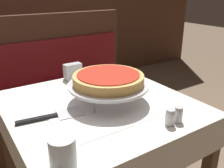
{
  "coord_description": "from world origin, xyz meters",
  "views": [
    {
      "loc": [
        -0.53,
        -0.91,
        1.24
      ],
      "look_at": [
        0.04,
        -0.04,
        0.84
      ],
      "focal_mm": 40.0,
      "sensor_mm": 36.0,
      "label": 1
    }
  ],
  "objects": [
    {
      "name": "pepper_shaker",
      "position": [
        0.18,
        -0.32,
        0.77
      ],
      "size": [
        0.04,
        0.04,
        0.06
      ],
      "color": "silver",
      "rests_on": "dining_table_front"
    },
    {
      "name": "booth_bench",
      "position": [
        -0.15,
        0.8,
        0.33
      ],
      "size": [
        1.78,
        0.44,
        1.06
      ],
      "color": "#3D2316",
      "rests_on": "ground_plane"
    },
    {
      "name": "water_glass_near",
      "position": [
        -0.31,
        -0.32,
        0.79
      ],
      "size": [
        0.08,
        0.08,
        0.1
      ],
      "color": "silver",
      "rests_on": "dining_table_front"
    },
    {
      "name": "napkin_holder",
      "position": [
        0.04,
        0.36,
        0.78
      ],
      "size": [
        0.1,
        0.05,
        0.09
      ],
      "color": "#B2B2B7",
      "rests_on": "dining_table_front"
    },
    {
      "name": "pizza_server",
      "position": [
        -0.23,
        -0.01,
        0.74
      ],
      "size": [
        0.28,
        0.11,
        0.01
      ],
      "color": "#BCBCC1",
      "rests_on": "dining_table_front"
    },
    {
      "name": "salt_shaker",
      "position": [
        0.13,
        -0.32,
        0.77
      ],
      "size": [
        0.04,
        0.04,
        0.07
      ],
      "color": "silver",
      "rests_on": "dining_table_front"
    },
    {
      "name": "dining_table_front",
      "position": [
        0.0,
        0.0,
        0.64
      ],
      "size": [
        0.82,
        0.82,
        0.74
      ],
      "color": "beige",
      "rests_on": "ground_plane"
    },
    {
      "name": "dining_table_rear",
      "position": [
        -0.03,
        1.62,
        0.63
      ],
      "size": [
        0.76,
        0.76,
        0.73
      ],
      "color": "red",
      "rests_on": "ground_plane"
    },
    {
      "name": "pizza_pan_stand",
      "position": [
        0.04,
        -0.01,
        0.82
      ],
      "size": [
        0.37,
        0.37,
        0.09
      ],
      "color": "#ADADB2",
      "rests_on": "dining_table_front"
    },
    {
      "name": "condiment_caddy",
      "position": [
        -0.11,
        1.66,
        0.77
      ],
      "size": [
        0.13,
        0.13,
        0.15
      ],
      "color": "black",
      "rests_on": "dining_table_rear"
    },
    {
      "name": "deep_dish_pizza",
      "position": [
        0.04,
        -0.01,
        0.85
      ],
      "size": [
        0.32,
        0.32,
        0.05
      ],
      "color": "tan",
      "rests_on": "pizza_pan_stand"
    }
  ]
}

